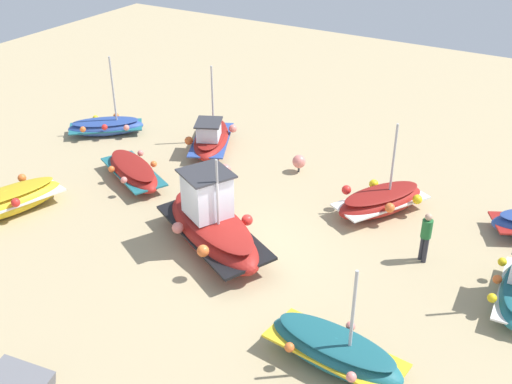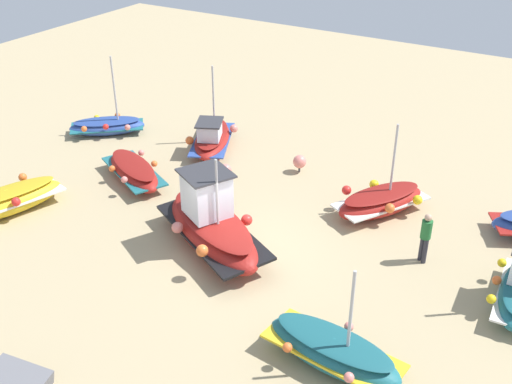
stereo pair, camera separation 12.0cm
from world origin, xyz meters
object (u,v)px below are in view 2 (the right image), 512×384
Objects in this scene: fishing_boat_5 at (8,200)px; mooring_buoy_1 at (300,162)px; fishing_boat_1 at (134,171)px; fishing_boat_6 at (381,201)px; person_walking at (426,235)px; fishing_boat_3 at (212,138)px; fishing_boat_8 at (107,126)px; fishing_boat_0 at (212,225)px; mooring_buoy_0 at (225,170)px; fishing_boat_7 at (333,350)px.

mooring_buoy_1 is at bearing -25.11° from fishing_boat_5.
fishing_boat_5 is (2.14, 3.97, 0.08)m from fishing_boat_1.
person_walking is (-2.12, 2.03, 0.50)m from fishing_boat_6.
mooring_buoy_1 is (-4.10, 0.02, -0.04)m from fishing_boat_3.
fishing_boat_8 is at bearing 171.42° from fishing_boat_1.
fishing_boat_1 is at bearing 5.06° from fishing_boat_0.
fishing_boat_5 is at bearing -38.72° from person_walking.
person_walking is at bearing -128.44° from fishing_boat_0.
fishing_boat_3 reaches higher than fishing_boat_5.
fishing_boat_3 is (-0.90, -3.85, 0.08)m from fishing_boat_1.
fishing_boat_0 is at bearing -9.33° from fishing_boat_6.
fishing_boat_8 is (12.68, -0.17, -0.09)m from fishing_boat_6.
fishing_boat_8 reaches higher than fishing_boat_6.
fishing_boat_6 is at bearing -101.56° from fishing_boat_0.
fishing_boat_6 is 1.04× the size of fishing_boat_8.
mooring_buoy_1 is (-8.89, -1.10, 0.08)m from fishing_boat_8.
fishing_boat_5 is at bearing -29.20° from fishing_boat_6.
mooring_buoy_1 reaches higher than mooring_buoy_0.
person_walking is 6.79m from mooring_buoy_1.
person_walking reaches higher than mooring_buoy_0.
fishing_boat_0 is at bearing -20.88° from fishing_boat_7.
mooring_buoy_0 is at bearing 19.61° from fishing_boat_3.
fishing_boat_3 is 4.92m from fishing_boat_8.
fishing_boat_6 is at bearing 42.77° from fishing_boat_1.
fishing_boat_1 is 0.92× the size of fishing_boat_5.
fishing_boat_7 reaches higher than mooring_buoy_0.
mooring_buoy_1 is (-0.01, -5.92, -0.35)m from fishing_boat_0.
fishing_boat_7 is 5.36m from person_walking.
fishing_boat_6 is (-8.80, -2.56, 0.05)m from fishing_boat_1.
fishing_boat_7 is 10.15m from mooring_buoy_1.
fishing_boat_8 is (14.27, -7.51, -0.08)m from fishing_boat_7.
fishing_boat_7 is at bearing 42.18° from fishing_boat_6.
fishing_boat_1 is 0.95× the size of fishing_boat_3.
fishing_boat_8 reaches higher than fishing_boat_5.
fishing_boat_0 is 6.47m from person_walking.
fishing_boat_0 is at bearing 3.87° from fishing_boat_1.
mooring_buoy_1 is at bearing -86.92° from person_walking.
fishing_boat_7 is 1.05× the size of fishing_boat_8.
fishing_boat_1 reaches higher than mooring_buoy_1.
fishing_boat_1 is 2.22× the size of person_walking.
fishing_boat_0 reaches higher than fishing_boat_6.
fishing_boat_0 is 6.04m from fishing_boat_7.
fishing_boat_1 is 5.23× the size of mooring_buoy_1.
fishing_boat_3 is at bearing -3.88° from fishing_boat_5.
fishing_boat_7 is 10.05m from mooring_buoy_0.
fishing_boat_8 is (4.79, 1.12, -0.12)m from fishing_boat_3.
fishing_boat_0 is 8.32× the size of mooring_buoy_0.
fishing_boat_5 is 7.71m from mooring_buoy_0.
mooring_buoy_0 is at bearing -67.35° from person_walking.
fishing_boat_8 is at bearing -66.19° from person_walking.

